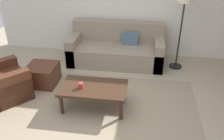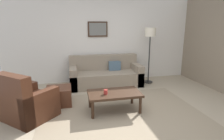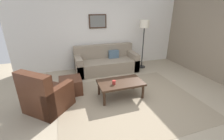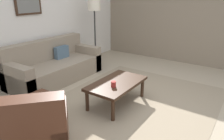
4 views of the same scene
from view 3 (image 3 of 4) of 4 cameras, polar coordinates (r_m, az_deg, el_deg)
The scene contains 10 objects.
ground_plane at distance 3.84m, azimuth 6.23°, elevation -11.21°, with size 8.00×8.00×0.00m, color tan.
rear_partition at distance 5.71m, azimuth -4.23°, elevation 15.00°, with size 6.00×0.12×2.80m, color silver.
area_rug at distance 3.83m, azimuth 6.24°, elevation -11.16°, with size 3.29×2.65×0.01m, color gray.
couch_main at distance 5.48m, azimuth -2.33°, elevation 2.87°, with size 2.12×0.93×0.88m.
armchair_leather at distance 3.64m, azimuth -23.30°, elevation -9.37°, with size 1.13×1.13×0.95m.
ottoman at distance 4.20m, azimuth -14.98°, elevation -5.59°, with size 0.56×0.56×0.40m, color #4C2819.
coffee_table at distance 3.82m, azimuth 3.19°, elevation -5.06°, with size 1.10×0.64×0.41m.
cup at distance 3.66m, azimuth 0.73°, elevation -4.57°, with size 0.08×0.08×0.09m, color #B2332D.
lamp_standing at distance 5.63m, azimuth 11.83°, elevation 14.60°, with size 0.32×0.32×1.71m.
framed_artwork at distance 5.57m, azimuth -5.28°, elevation 17.47°, with size 0.61×0.04×0.46m.
Camera 3 is at (-1.39, -2.90, 2.09)m, focal length 24.76 mm.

